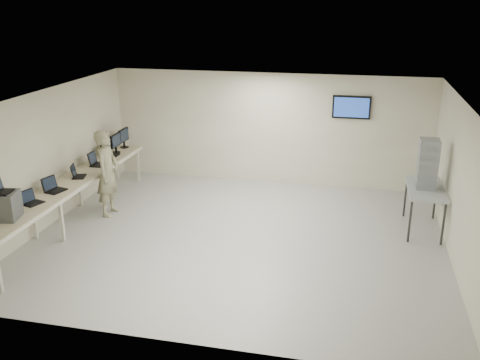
% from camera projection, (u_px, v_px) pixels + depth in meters
% --- Properties ---
extents(room, '(8.01, 7.01, 2.81)m').
position_uv_depth(room, '(240.00, 170.00, 10.23)').
color(room, '#98978B').
rests_on(room, ground).
extents(workbench, '(0.76, 6.00, 0.90)m').
position_uv_depth(workbench, '(70.00, 185.00, 11.12)').
color(workbench, tan).
rests_on(workbench, ground).
extents(equipment_box, '(0.49, 0.54, 0.48)m').
position_uv_depth(equipment_box, '(6.00, 206.00, 9.20)').
color(equipment_box, '#5E6061').
rests_on(equipment_box, workbench).
extents(laptop_on_box, '(0.31, 0.37, 0.26)m').
position_uv_depth(laptop_on_box, '(1.00, 189.00, 9.11)').
color(laptop_on_box, black).
rests_on(laptop_on_box, equipment_box).
extents(laptop_0, '(0.37, 0.40, 0.27)m').
position_uv_depth(laptop_0, '(31.00, 200.00, 9.92)').
color(laptop_0, black).
rests_on(laptop_0, workbench).
extents(laptop_1, '(0.39, 0.43, 0.30)m').
position_uv_depth(laptop_1, '(53.00, 188.00, 10.55)').
color(laptop_1, black).
rests_on(laptop_1, workbench).
extents(laptop_2, '(0.37, 0.40, 0.27)m').
position_uv_depth(laptop_2, '(77.00, 174.00, 11.39)').
color(laptop_2, black).
rests_on(laptop_2, workbench).
extents(laptop_3, '(0.34, 0.40, 0.30)m').
position_uv_depth(laptop_3, '(96.00, 162.00, 12.20)').
color(laptop_3, black).
rests_on(laptop_3, workbench).
extents(laptop_4, '(0.33, 0.40, 0.31)m').
position_uv_depth(laptop_4, '(109.00, 153.00, 12.86)').
color(laptop_4, black).
rests_on(laptop_4, workbench).
extents(monitor_near, '(0.21, 0.47, 0.47)m').
position_uv_depth(monitor_near, '(116.00, 141.00, 13.10)').
color(monitor_near, black).
rests_on(monitor_near, workbench).
extents(monitor_far, '(0.22, 0.49, 0.49)m').
position_uv_depth(monitor_far, '(124.00, 136.00, 13.54)').
color(monitor_far, black).
rests_on(monitor_far, workbench).
extents(soldier, '(0.47, 0.70, 1.89)m').
position_uv_depth(soldier, '(108.00, 173.00, 11.51)').
color(soldier, gray).
rests_on(soldier, ground).
extents(side_table, '(0.71, 1.53, 0.92)m').
position_uv_depth(side_table, '(425.00, 191.00, 10.74)').
color(side_table, '#9CA1A3').
rests_on(side_table, ground).
extents(storage_bins, '(0.38, 0.42, 0.99)m').
position_uv_depth(storage_bins, '(428.00, 164.00, 10.56)').
color(storage_bins, '#8C939D').
rests_on(storage_bins, side_table).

